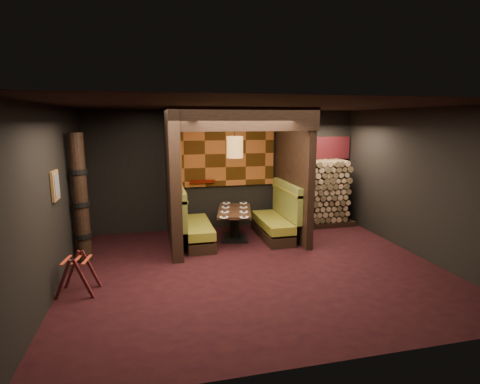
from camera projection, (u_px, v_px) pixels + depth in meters
name	position (u px, v px, depth m)	size (l,w,h in m)	color
floor	(257.00, 269.00, 6.71)	(6.50, 5.50, 0.02)	black
ceiling	(258.00, 105.00, 6.17)	(6.50, 5.50, 0.02)	black
wall_back	(226.00, 170.00, 9.08)	(6.50, 0.02, 2.85)	black
wall_front	(332.00, 239.00, 3.80)	(6.50, 0.02, 2.85)	black
wall_left	(52.00, 199.00, 5.70)	(0.02, 5.50, 2.85)	black
wall_right	(421.00, 183.00, 7.18)	(0.02, 5.50, 2.85)	black
partition_left	(172.00, 179.00, 7.71)	(0.20, 2.20, 2.85)	black
partition_right	(292.00, 174.00, 8.36)	(0.15, 2.10, 2.85)	black
header_beam	(246.00, 119.00, 6.87)	(2.85, 0.18, 0.44)	black
tapa_back_panel	(225.00, 154.00, 8.95)	(2.40, 0.06, 1.55)	#A15320
tapa_side_panel	(177.00, 157.00, 7.82)	(0.04, 1.85, 1.45)	#A15320
lacquer_shelf	(202.00, 181.00, 8.88)	(0.60, 0.12, 0.07)	#500E04
booth_bench_left	(193.00, 225.00, 7.99)	(0.68, 1.60, 1.14)	black
booth_bench_right	(277.00, 220.00, 8.42)	(0.68, 1.60, 1.14)	black
dining_table	(235.00, 220.00, 8.23)	(0.98, 1.42, 0.68)	black
place_settings	(234.00, 209.00, 8.18)	(0.88, 1.57, 0.03)	white
pendant_lamp	(235.00, 147.00, 7.88)	(0.35, 0.35, 1.02)	olive
framed_picture	(55.00, 186.00, 5.77)	(0.05, 0.36, 0.46)	olive
luggage_rack	(78.00, 273.00, 5.70)	(0.66, 0.51, 0.66)	#441416
totem_column	(81.00, 199.00, 6.84)	(0.31, 0.31, 2.40)	black
firewood_stack	(319.00, 193.00, 9.32)	(1.73, 0.70, 1.64)	black
mosaic_header	(316.00, 148.00, 9.42)	(1.83, 0.10, 0.56)	maroon
bay_front_post	(292.00, 172.00, 8.63)	(0.08, 0.08, 2.85)	black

